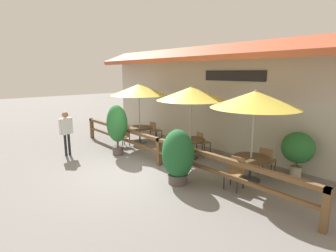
{
  "coord_description": "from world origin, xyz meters",
  "views": [
    {
      "loc": [
        6.61,
        -4.35,
        3.11
      ],
      "look_at": [
        0.02,
        1.43,
        1.32
      ],
      "focal_mm": 28.0,
      "sensor_mm": 36.0,
      "label": 1
    }
  ],
  "objects_px": {
    "patio_umbrella_far": "(255,100)",
    "potted_plant_entrance_palm": "(178,156)",
    "dining_table_far": "(251,162)",
    "chair_far_streetside": "(235,171)",
    "potted_plant_broad_leaf": "(117,125)",
    "pedestrian": "(66,128)",
    "patio_umbrella_near": "(139,90)",
    "dining_table_near": "(140,130)",
    "patio_umbrella_middle": "(191,94)",
    "chair_far_wallside": "(267,159)",
    "chair_near_streetside": "(124,135)",
    "chair_near_wallside": "(155,130)",
    "chair_middle_streetside": "(176,149)",
    "dining_table_middle": "(190,143)",
    "chair_middle_wallside": "(202,141)",
    "potted_plant_corner_fern": "(298,149)"
  },
  "relations": [
    {
      "from": "patio_umbrella_near",
      "to": "chair_middle_streetside",
      "type": "bearing_deg",
      "value": -11.12
    },
    {
      "from": "chair_near_streetside",
      "to": "patio_umbrella_middle",
      "type": "xyz_separation_m",
      "value": [
        2.98,
        0.97,
        1.89
      ]
    },
    {
      "from": "potted_plant_entrance_palm",
      "to": "dining_table_middle",
      "type": "bearing_deg",
      "value": 125.41
    },
    {
      "from": "chair_near_wallside",
      "to": "dining_table_far",
      "type": "bearing_deg",
      "value": 168.92
    },
    {
      "from": "patio_umbrella_far",
      "to": "dining_table_far",
      "type": "distance_m",
      "value": 1.81
    },
    {
      "from": "chair_far_wallside",
      "to": "potted_plant_entrance_palm",
      "type": "bearing_deg",
      "value": 52.27
    },
    {
      "from": "potted_plant_broad_leaf",
      "to": "pedestrian",
      "type": "distance_m",
      "value": 1.9
    },
    {
      "from": "chair_near_streetside",
      "to": "pedestrian",
      "type": "distance_m",
      "value": 2.44
    },
    {
      "from": "dining_table_far",
      "to": "chair_far_streetside",
      "type": "bearing_deg",
      "value": -88.68
    },
    {
      "from": "potted_plant_entrance_palm",
      "to": "potted_plant_broad_leaf",
      "type": "bearing_deg",
      "value": 178.32
    },
    {
      "from": "potted_plant_entrance_palm",
      "to": "patio_umbrella_near",
      "type": "bearing_deg",
      "value": 157.88
    },
    {
      "from": "patio_umbrella_near",
      "to": "pedestrian",
      "type": "relative_size",
      "value": 1.57
    },
    {
      "from": "patio_umbrella_middle",
      "to": "dining_table_far",
      "type": "relative_size",
      "value": 2.45
    },
    {
      "from": "patio_umbrella_near",
      "to": "dining_table_middle",
      "type": "xyz_separation_m",
      "value": [
        3.01,
        0.14,
        -1.81
      ]
    },
    {
      "from": "patio_umbrella_far",
      "to": "chair_far_wallside",
      "type": "bearing_deg",
      "value": 84.28
    },
    {
      "from": "dining_table_near",
      "to": "chair_near_wallside",
      "type": "relative_size",
      "value": 1.26
    },
    {
      "from": "patio_umbrella_near",
      "to": "pedestrian",
      "type": "height_order",
      "value": "patio_umbrella_near"
    },
    {
      "from": "chair_near_streetside",
      "to": "dining_table_middle",
      "type": "distance_m",
      "value": 3.14
    },
    {
      "from": "patio_umbrella_middle",
      "to": "chair_middle_streetside",
      "type": "height_order",
      "value": "patio_umbrella_middle"
    },
    {
      "from": "chair_near_streetside",
      "to": "patio_umbrella_near",
      "type": "bearing_deg",
      "value": 86.41
    },
    {
      "from": "dining_table_near",
      "to": "chair_near_wallside",
      "type": "height_order",
      "value": "chair_near_wallside"
    },
    {
      "from": "chair_near_streetside",
      "to": "chair_middle_wallside",
      "type": "relative_size",
      "value": 1.0
    },
    {
      "from": "patio_umbrella_near",
      "to": "chair_far_streetside",
      "type": "relative_size",
      "value": 3.08
    },
    {
      "from": "chair_middle_streetside",
      "to": "potted_plant_entrance_palm",
      "type": "distance_m",
      "value": 1.82
    },
    {
      "from": "chair_far_streetside",
      "to": "potted_plant_broad_leaf",
      "type": "distance_m",
      "value": 4.86
    },
    {
      "from": "chair_near_wallside",
      "to": "patio_umbrella_middle",
      "type": "bearing_deg",
      "value": 164.75
    },
    {
      "from": "pedestrian",
      "to": "chair_middle_streetside",
      "type": "bearing_deg",
      "value": -71.25
    },
    {
      "from": "dining_table_far",
      "to": "dining_table_middle",
      "type": "bearing_deg",
      "value": 175.93
    },
    {
      "from": "dining_table_near",
      "to": "chair_middle_streetside",
      "type": "distance_m",
      "value": 3.1
    },
    {
      "from": "dining_table_middle",
      "to": "chair_far_streetside",
      "type": "bearing_deg",
      "value": -20.29
    },
    {
      "from": "chair_middle_wallside",
      "to": "chair_far_streetside",
      "type": "height_order",
      "value": "same"
    },
    {
      "from": "patio_umbrella_near",
      "to": "chair_near_streetside",
      "type": "distance_m",
      "value": 2.07
    },
    {
      "from": "patio_umbrella_near",
      "to": "patio_umbrella_far",
      "type": "xyz_separation_m",
      "value": [
        5.63,
        -0.04,
        0.0
      ]
    },
    {
      "from": "patio_umbrella_far",
      "to": "potted_plant_entrance_palm",
      "type": "xyz_separation_m",
      "value": [
        -1.25,
        -1.74,
        -1.56
      ]
    },
    {
      "from": "chair_middle_wallside",
      "to": "dining_table_far",
      "type": "xyz_separation_m",
      "value": [
        2.68,
        -0.93,
        0.08
      ]
    },
    {
      "from": "patio_umbrella_near",
      "to": "chair_far_wallside",
      "type": "bearing_deg",
      "value": 7.44
    },
    {
      "from": "dining_table_far",
      "to": "chair_far_wallside",
      "type": "bearing_deg",
      "value": 84.28
    },
    {
      "from": "chair_near_wallside",
      "to": "chair_far_wallside",
      "type": "bearing_deg",
      "value": 176.97
    },
    {
      "from": "chair_near_wallside",
      "to": "chair_far_streetside",
      "type": "relative_size",
      "value": 1.0
    },
    {
      "from": "chair_near_wallside",
      "to": "potted_plant_entrance_palm",
      "type": "height_order",
      "value": "potted_plant_entrance_palm"
    },
    {
      "from": "patio_umbrella_near",
      "to": "dining_table_near",
      "type": "distance_m",
      "value": 1.81
    },
    {
      "from": "pedestrian",
      "to": "patio_umbrella_near",
      "type": "bearing_deg",
      "value": -23.8
    },
    {
      "from": "chair_far_wallside",
      "to": "potted_plant_broad_leaf",
      "type": "distance_m",
      "value": 5.42
    },
    {
      "from": "chair_middle_wallside",
      "to": "chair_far_wallside",
      "type": "height_order",
      "value": "same"
    },
    {
      "from": "patio_umbrella_near",
      "to": "potted_plant_corner_fern",
      "type": "xyz_separation_m",
      "value": [
        6.39,
        1.26,
        -1.5
      ]
    },
    {
      "from": "potted_plant_corner_fern",
      "to": "chair_far_wallside",
      "type": "bearing_deg",
      "value": -142.87
    },
    {
      "from": "chair_far_streetside",
      "to": "potted_plant_broad_leaf",
      "type": "bearing_deg",
      "value": -177.78
    },
    {
      "from": "dining_table_far",
      "to": "chair_far_streetside",
      "type": "height_order",
      "value": "chair_far_streetside"
    },
    {
      "from": "chair_middle_wallside",
      "to": "chair_near_streetside",
      "type": "bearing_deg",
      "value": 42.97
    },
    {
      "from": "chair_near_streetside",
      "to": "potted_plant_entrance_palm",
      "type": "height_order",
      "value": "potted_plant_entrance_palm"
    }
  ]
}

